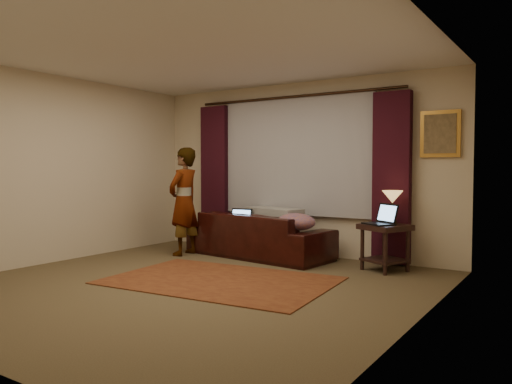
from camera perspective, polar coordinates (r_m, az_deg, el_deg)
floor at (r=5.72m, az=-7.59°, el=-10.58°), size 5.00×5.00×0.01m
ceiling at (r=5.71m, az=-7.76°, el=15.78°), size 5.00×5.00×0.02m
wall_back at (r=7.63m, az=4.74°, el=2.66°), size 5.00×0.02×2.60m
wall_left at (r=7.45m, az=-22.37°, el=2.46°), size 0.02×5.00×2.60m
wall_right at (r=4.35m, az=18.03°, el=2.48°), size 0.02×5.00×2.60m
sheer_curtain at (r=7.58m, az=4.53°, el=4.17°), size 2.50×0.05×1.80m
drape_left at (r=8.36m, az=-4.69°, el=1.85°), size 0.50×0.14×2.30m
drape_right at (r=6.93m, az=15.26°, el=1.58°), size 0.50×0.14×2.30m
curtain_rod at (r=7.61m, az=4.37°, el=10.82°), size 0.04×0.04×3.40m
picture_frame at (r=6.86m, az=20.32°, el=6.25°), size 0.50×0.04×0.60m
sofa at (r=7.38m, az=0.30°, el=-3.95°), size 2.32×1.22×0.90m
throw_blanket at (r=7.43m, az=2.08°, el=-0.36°), size 0.96×0.57×0.11m
clothing_pile at (r=6.85m, az=4.60°, el=-3.50°), size 0.60×0.49×0.23m
laptop_sofa at (r=7.41m, az=-2.11°, el=-2.97°), size 0.39×0.41×0.25m
area_rug at (r=5.89m, az=-4.10°, el=-10.04°), size 2.68×1.91×0.01m
end_table at (r=6.60m, az=14.51°, el=-6.17°), size 0.69×0.69×0.60m
tiffany_lamp at (r=6.66m, az=15.32°, el=-1.67°), size 0.38×0.38×0.43m
laptop_table at (r=6.47m, az=13.83°, el=-2.48°), size 0.53×0.54×0.27m
person at (r=7.58m, az=-8.24°, el=-1.07°), size 0.50×0.50×1.62m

